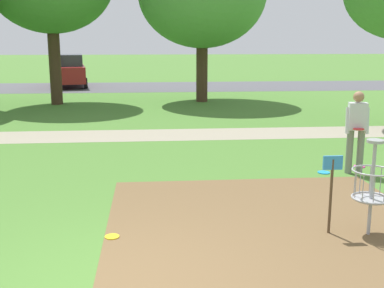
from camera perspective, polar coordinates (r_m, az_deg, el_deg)
name	(u,v)px	position (r m, az deg, el deg)	size (l,w,h in m)	color
ground_plane	(121,288)	(5.81, -8.23, -16.29)	(160.00, 160.00, 0.00)	#47752D
dirt_tee_pad	(273,231)	(7.36, 9.38, -9.95)	(4.87, 5.34, 0.01)	brown
disc_golf_basket	(368,184)	(7.33, 19.78, -4.39)	(0.98, 0.58, 1.39)	#9E9EA3
player_throwing	(357,128)	(10.58, 18.62, 1.83)	(0.49, 0.43, 1.71)	slate
frisbee_near_basket	(359,166)	(11.34, 18.91, -2.48)	(0.24, 0.24, 0.02)	#E53D99
frisbee_by_tee	(112,237)	(7.14, -9.30, -10.61)	(0.21, 0.21, 0.02)	gold
frisbee_far_left	(324,172)	(10.62, 15.09, -3.22)	(0.25, 0.25, 0.02)	#1E93DB
parking_lot_strip	(144,87)	(28.55, -5.63, 6.64)	(36.00, 6.00, 0.01)	#4C4C51
parked_car_leftmost	(68,71)	(29.32, -14.22, 8.28)	(2.48, 4.44, 1.84)	maroon
gravel_path	(138,135)	(14.28, -6.26, 1.03)	(40.00, 1.76, 0.00)	gray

